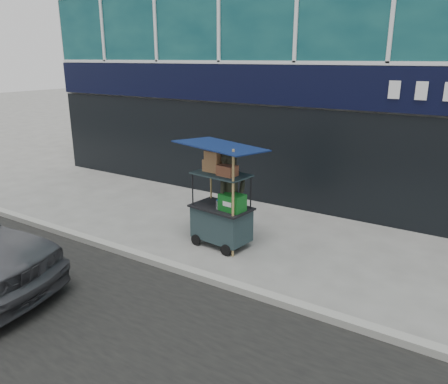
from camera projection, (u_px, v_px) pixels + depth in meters
The scene contains 4 objects.
ground at pixel (193, 269), 7.56m from camera, with size 80.00×80.00×0.00m, color slate.
curb at pixel (186, 271), 7.38m from camera, with size 80.00×0.18×0.12m, color gray.
vendor_cart at pixel (222, 210), 8.33m from camera, with size 1.63×1.24×2.05m.
vendor_man at pixel (231, 199), 8.30m from camera, with size 0.68×0.45×1.88m, color #27291E.
Camera 1 is at (4.14, -5.44, 3.52)m, focal length 35.00 mm.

